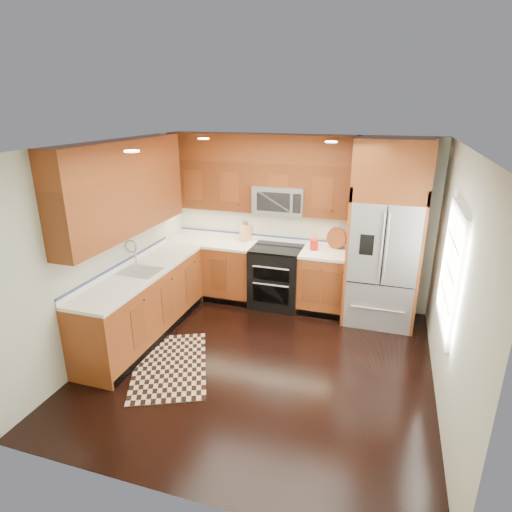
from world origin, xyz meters
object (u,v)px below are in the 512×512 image
(refrigerator, at_px, (385,235))
(rug, at_px, (170,365))
(range, at_px, (276,277))
(utensil_crock, at_px, (314,242))
(knife_block, at_px, (245,233))

(refrigerator, relative_size, rug, 1.82)
(range, relative_size, refrigerator, 0.36)
(range, bearing_deg, rug, -111.08)
(range, xyz_separation_m, refrigerator, (1.55, -0.04, 0.83))
(rug, xyz_separation_m, utensil_crock, (1.33, 2.12, 1.05))
(refrigerator, bearing_deg, utensil_crock, 172.96)
(rug, bearing_deg, range, 44.30)
(knife_block, height_order, utensil_crock, utensil_crock)
(range, distance_m, knife_block, 0.87)
(range, bearing_deg, utensil_crock, 8.84)
(rug, distance_m, knife_block, 2.51)
(refrigerator, relative_size, knife_block, 8.23)
(range, distance_m, rug, 2.23)
(utensil_crock, bearing_deg, knife_block, 172.77)
(range, height_order, utensil_crock, utensil_crock)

